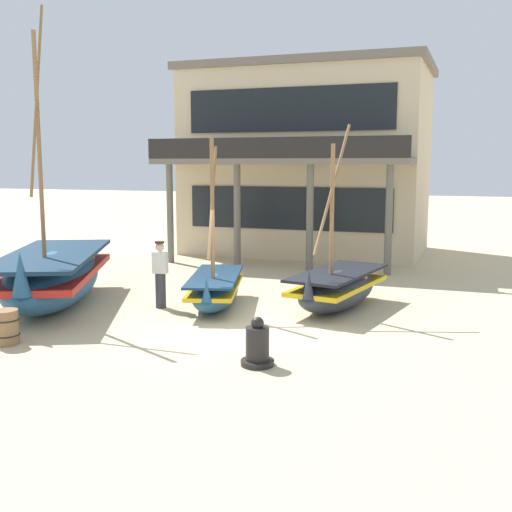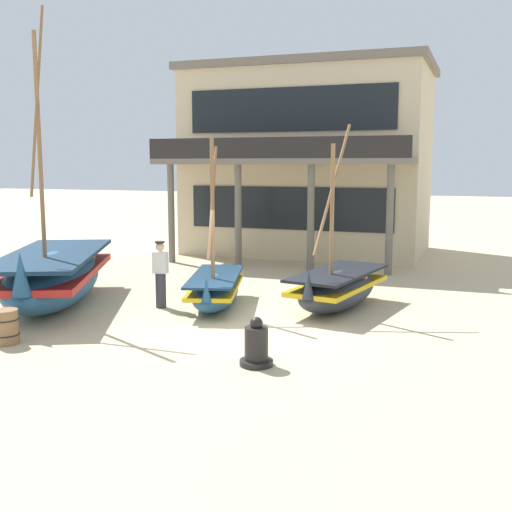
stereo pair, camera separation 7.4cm
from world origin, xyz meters
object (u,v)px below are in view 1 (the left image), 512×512
fisherman_by_hull (160,275)px  capstan_winch (257,346)px  harbor_building_main (308,160)px  fishing_boat_far_right (337,288)px  wooden_barrel (5,327)px  fishing_boat_near_left (215,289)px  fishing_boat_centre_large (52,276)px

fisherman_by_hull → capstan_winch: fisherman_by_hull is taller
harbor_building_main → fishing_boat_far_right: bearing=-70.7°
capstan_winch → harbor_building_main: harbor_building_main is taller
capstan_winch → wooden_barrel: (-5.21, -0.44, 0.00)m
fishing_boat_far_right → wooden_barrel: (-5.59, -5.29, -0.19)m
fishing_boat_far_right → harbor_building_main: bearing=109.3°
harbor_building_main → fishing_boat_near_left: bearing=-87.4°
fishing_boat_near_left → capstan_winch: 4.76m
fishing_boat_far_right → capstan_winch: 4.86m
fishing_boat_near_left → fisherman_by_hull: size_ratio=2.49×
fisherman_by_hull → capstan_winch: bearing=-42.3°
capstan_winch → fishing_boat_far_right: bearing=85.4°
fishing_boat_centre_large → capstan_winch: 7.10m
fishing_boat_near_left → fishing_boat_centre_large: fishing_boat_centre_large is taller
fishing_boat_near_left → wooden_barrel: size_ratio=5.99×
capstan_winch → harbor_building_main: bearing=101.7°
fishing_boat_far_right → fishing_boat_centre_large: bearing=-163.4°
fishing_boat_far_right → wooden_barrel: size_ratio=6.51×
fishing_boat_near_left → fishing_boat_far_right: fishing_boat_far_right is taller
capstan_winch → fishing_boat_near_left: bearing=122.5°
fishing_boat_centre_large → harbor_building_main: (3.47, 11.89, 2.97)m
fishing_boat_near_left → fisherman_by_hull: bearing=-156.8°
fishing_boat_near_left → fisherman_by_hull: fishing_boat_near_left is taller
fisherman_by_hull → wooden_barrel: fisherman_by_hull is taller
capstan_winch → wooden_barrel: bearing=-175.1°
fishing_boat_near_left → fishing_boat_far_right: 3.06m
fisherman_by_hull → wooden_barrel: 4.19m
fishing_boat_far_right → harbor_building_main: (-3.44, 9.83, 3.18)m
capstan_winch → wooden_barrel: capstan_winch is taller
capstan_winch → harbor_building_main: (-3.05, 14.67, 3.37)m
fishing_boat_centre_large → wooden_barrel: fishing_boat_centre_large is taller
fishing_boat_centre_large → fishing_boat_far_right: fishing_boat_centre_large is taller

